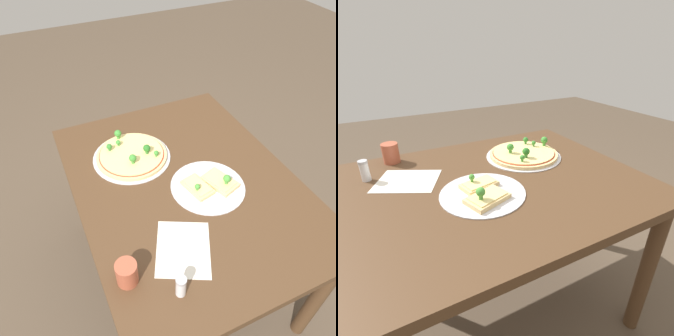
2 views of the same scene
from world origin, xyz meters
The scene contains 7 objects.
ground_plane centered at (0.00, 0.00, 0.00)m, with size 8.00×8.00×0.00m, color brown.
dining_table centered at (0.00, 0.00, 0.61)m, with size 1.15×0.87×0.70m.
pizza_tray_whole centered at (0.23, 0.15, 0.71)m, with size 0.34×0.34×0.07m.
pizza_tray_slice centered at (-0.07, -0.08, 0.71)m, with size 0.30×0.30×0.07m.
drinking_cup centered at (-0.31, 0.36, 0.74)m, with size 0.07×0.07×0.09m, color #AD5138.
condiment_shaker centered at (-0.42, 0.23, 0.74)m, with size 0.03×0.03×0.08m.
paper_menu centered at (-0.28, 0.15, 0.70)m, with size 0.22×0.18×0.00m, color silver.
Camera 1 is at (-0.83, 0.45, 1.66)m, focal length 35.00 mm.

